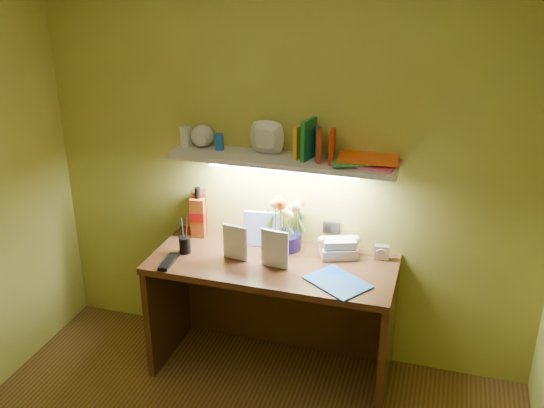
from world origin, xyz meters
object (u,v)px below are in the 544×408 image
at_px(telephone, 339,246).
at_px(whisky_bottle, 198,212).
at_px(desk, 272,317).
at_px(desk_clock, 382,252).
at_px(flower_bouquet, 286,223).

height_order(telephone, whisky_bottle, whisky_bottle).
relative_size(desk, desk_clock, 16.69).
height_order(desk, whisky_bottle, whisky_bottle).
distance_m(desk, flower_bouquet, 0.57).
bearing_deg(desk, flower_bouquet, 81.57).
distance_m(flower_bouquet, telephone, 0.34).
xyz_separation_m(telephone, whisky_bottle, (-0.88, 0.02, 0.10)).
distance_m(desk, telephone, 0.59).
xyz_separation_m(desk_clock, whisky_bottle, (-1.12, -0.01, 0.12)).
distance_m(desk, desk_clock, 0.75).
height_order(desk, flower_bouquet, flower_bouquet).
xyz_separation_m(desk, whisky_bottle, (-0.53, 0.20, 0.53)).
xyz_separation_m(desk, desk_clock, (0.59, 0.21, 0.42)).
relative_size(desk_clock, whisky_bottle, 0.26).
height_order(flower_bouquet, desk_clock, flower_bouquet).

